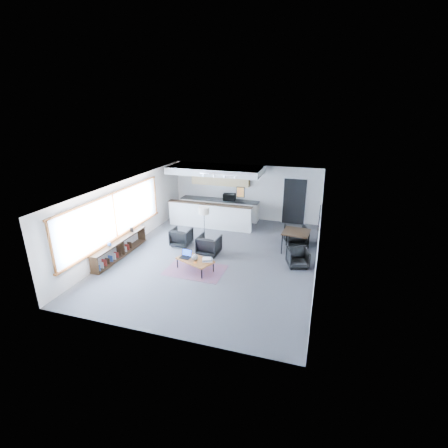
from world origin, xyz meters
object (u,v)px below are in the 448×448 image
(armchair_right, at_px, (209,244))
(floor_lamp, at_px, (204,212))
(dining_chair_far, at_px, (296,236))
(microwave, at_px, (229,196))
(laptop, at_px, (186,255))
(ceramic_pot, at_px, (195,257))
(dining_table, at_px, (296,233))
(book_stack, at_px, (207,260))
(dining_chair_near, at_px, (298,258))
(armchair_left, at_px, (181,236))
(coffee_table, at_px, (195,260))

(armchair_right, height_order, floor_lamp, floor_lamp)
(dining_chair_far, bearing_deg, microwave, -53.69)
(laptop, relative_size, floor_lamp, 0.26)
(ceramic_pot, relative_size, dining_table, 0.22)
(laptop, height_order, dining_chair_far, dining_chair_far)
(dining_chair_far, relative_size, microwave, 1.21)
(book_stack, relative_size, dining_chair_far, 0.59)
(floor_lamp, distance_m, dining_chair_near, 4.03)
(laptop, bearing_deg, microwave, 96.46)
(laptop, bearing_deg, armchair_left, 124.98)
(coffee_table, distance_m, floor_lamp, 2.58)
(microwave, bearing_deg, dining_chair_far, -40.73)
(floor_lamp, height_order, dining_chair_far, floor_lamp)
(armchair_left, relative_size, dining_table, 0.73)
(armchair_left, height_order, dining_chair_far, armchair_left)
(book_stack, bearing_deg, dining_chair_far, 51.21)
(coffee_table, distance_m, dining_table, 3.94)
(coffee_table, xyz_separation_m, laptop, (-0.35, 0.09, 0.10))
(floor_lamp, bearing_deg, coffee_table, -76.95)
(armchair_right, height_order, dining_chair_near, armchair_right)
(ceramic_pot, relative_size, floor_lamp, 0.15)
(ceramic_pot, xyz_separation_m, dining_chair_near, (3.20, 1.35, -0.21))
(laptop, distance_m, dining_table, 4.16)
(coffee_table, height_order, dining_chair_near, dining_chair_near)
(book_stack, relative_size, microwave, 0.71)
(ceramic_pot, bearing_deg, coffee_table, 107.14)
(dining_chair_far, distance_m, microwave, 4.09)
(dining_table, height_order, dining_chair_far, dining_table)
(coffee_table, distance_m, book_stack, 0.43)
(armchair_left, relative_size, floor_lamp, 0.52)
(dining_chair_near, bearing_deg, armchair_left, 154.96)
(ceramic_pot, height_order, microwave, microwave)
(armchair_right, bearing_deg, microwave, -81.97)
(armchair_left, bearing_deg, armchair_right, 160.77)
(coffee_table, distance_m, dining_chair_near, 3.47)
(dining_chair_near, bearing_deg, microwave, 112.71)
(ceramic_pot, height_order, floor_lamp, floor_lamp)
(ceramic_pot, height_order, dining_chair_far, dining_chair_far)
(coffee_table, xyz_separation_m, microwave, (-0.40, 5.36, 0.76))
(laptop, bearing_deg, dining_chair_near, 24.63)
(book_stack, relative_size, dining_chair_near, 0.69)
(laptop, height_order, armchair_left, armchair_left)
(book_stack, xyz_separation_m, armchair_left, (-1.71, 1.77, -0.07))
(book_stack, distance_m, dining_table, 3.61)
(ceramic_pot, bearing_deg, armchair_left, 125.49)
(coffee_table, relative_size, floor_lamp, 0.94)
(ceramic_pot, distance_m, floor_lamp, 2.60)
(dining_chair_near, bearing_deg, laptop, 179.80)
(dining_table, xyz_separation_m, dining_chair_near, (0.19, -1.21, -0.43))
(coffee_table, bearing_deg, dining_chair_near, 44.19)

